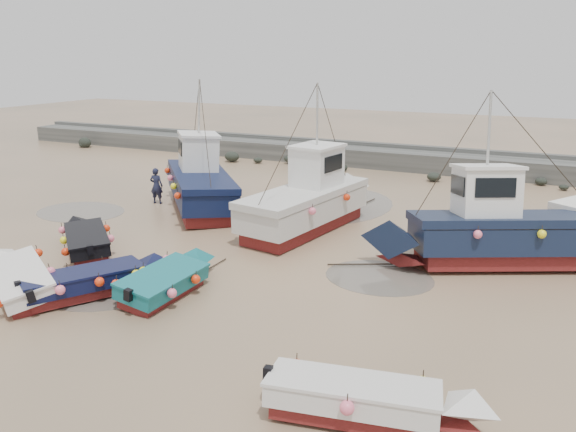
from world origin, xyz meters
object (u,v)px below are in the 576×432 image
dinghy_0 (22,274)px  dinghy_2 (168,276)px  cabin_boat_0 (197,181)px  person (158,203)px  dinghy_3 (370,398)px  cabin_boat_2 (494,230)px  cabin_boat_1 (313,198)px  dinghy_1 (96,278)px  dinghy_4 (87,236)px

dinghy_0 → dinghy_2: size_ratio=1.07×
dinghy_0 → cabin_boat_0: size_ratio=0.66×
dinghy_0 → person: bearing=47.0°
dinghy_3 → cabin_boat_2: 10.73m
cabin_boat_1 → cabin_boat_2: size_ratio=1.06×
person → cabin_boat_2: bearing=161.1°
dinghy_1 → cabin_boat_0: cabin_boat_0 is taller
dinghy_4 → cabin_boat_1: cabin_boat_1 is taller
cabin_boat_0 → person: (-2.27, -0.37, -1.33)m
dinghy_4 → cabin_boat_0: cabin_boat_0 is taller
dinghy_3 → cabin_boat_0: cabin_boat_0 is taller
dinghy_3 → dinghy_1: bearing=-115.1°
dinghy_1 → cabin_boat_2: size_ratio=0.56×
dinghy_0 → person: dinghy_0 is taller
dinghy_1 → person: (-5.32, 9.99, -0.55)m
cabin_boat_2 → person: size_ratio=5.19×
dinghy_3 → dinghy_4: size_ratio=1.22×
dinghy_4 → person: bearing=57.4°
dinghy_1 → cabin_boat_2: 13.81m
dinghy_1 → person: bearing=150.5°
dinghy_2 → person: 11.61m
cabin_boat_0 → cabin_boat_1: same height
dinghy_0 → dinghy_1: 2.51m
dinghy_1 → dinghy_4: 4.54m
cabin_boat_2 → dinghy_1: bearing=99.7°
dinghy_3 → cabin_boat_0: size_ratio=0.68×
dinghy_0 → dinghy_1: (2.38, 0.79, 0.01)m
dinghy_3 → dinghy_4: bearing=-123.5°
dinghy_3 → cabin_boat_1: (-6.36, 12.11, 0.79)m
dinghy_4 → dinghy_1: bearing=-90.8°
cabin_boat_1 → cabin_boat_2: same height
cabin_boat_2 → cabin_boat_0: bearing=54.7°
dinghy_2 → dinghy_3: 8.61m
dinghy_1 → dinghy_4: size_ratio=1.12×
cabin_boat_1 → person: (-8.83, 0.45, -1.34)m
dinghy_3 → dinghy_4: 14.38m
dinghy_0 → person: 11.18m
dinghy_4 → cabin_boat_2: size_ratio=0.50×
dinghy_4 → cabin_boat_2: 15.40m
dinghy_0 → dinghy_2: same height
dinghy_3 → person: (-15.19, 12.56, -0.55)m
dinghy_2 → cabin_boat_1: bearing=82.0°
dinghy_1 → cabin_boat_1: size_ratio=0.53×
dinghy_3 → cabin_boat_0: (-12.92, 12.94, 0.78)m
dinghy_1 → dinghy_4: bearing=170.1°
dinghy_4 → cabin_boat_1: bearing=-5.1°
cabin_boat_1 → dinghy_2: bearing=-89.2°
dinghy_4 → cabin_boat_0: bearing=39.2°
dinghy_3 → person: size_ratio=3.18×
dinghy_3 → cabin_boat_1: 13.70m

